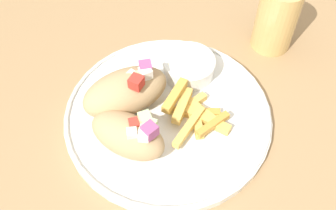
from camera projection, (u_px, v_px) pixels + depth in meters
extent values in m
cube|color=#9E7A51|center=(186.00, 127.00, 0.61)|extent=(1.14, 1.14, 0.04)
cylinder|color=#9E7A51|center=(3.00, 68.00, 1.20)|extent=(0.06, 0.06, 0.72)
cylinder|color=#9E7A51|center=(326.00, 53.00, 1.24)|extent=(0.06, 0.06, 0.72)
cylinder|color=white|center=(168.00, 116.00, 0.60)|extent=(0.31, 0.31, 0.01)
torus|color=white|center=(168.00, 112.00, 0.59)|extent=(0.31, 0.31, 0.01)
ellipsoid|color=tan|center=(128.00, 135.00, 0.54)|extent=(0.13, 0.11, 0.05)
cube|color=white|center=(144.00, 131.00, 0.51)|extent=(0.02, 0.02, 0.01)
cube|color=silver|center=(132.00, 134.00, 0.51)|extent=(0.01, 0.01, 0.01)
cube|color=red|center=(134.00, 124.00, 0.52)|extent=(0.02, 0.02, 0.01)
cube|color=#B7D693|center=(145.00, 119.00, 0.51)|extent=(0.02, 0.02, 0.02)
cube|color=#A34C84|center=(150.00, 130.00, 0.50)|extent=(0.02, 0.02, 0.02)
cube|color=#B7D693|center=(149.00, 126.00, 0.51)|extent=(0.02, 0.02, 0.02)
cube|color=white|center=(144.00, 136.00, 0.50)|extent=(0.02, 0.02, 0.01)
ellipsoid|color=tan|center=(125.00, 92.00, 0.58)|extent=(0.15, 0.12, 0.06)
cube|color=white|center=(146.00, 73.00, 0.56)|extent=(0.02, 0.02, 0.02)
cube|color=#B7D693|center=(138.00, 76.00, 0.55)|extent=(0.01, 0.01, 0.01)
cube|color=#A34C84|center=(146.00, 68.00, 0.56)|extent=(0.02, 0.02, 0.02)
cube|color=red|center=(136.00, 82.00, 0.54)|extent=(0.02, 0.02, 0.02)
cube|color=silver|center=(132.00, 77.00, 0.56)|extent=(0.02, 0.02, 0.01)
cube|color=gold|center=(198.00, 112.00, 0.59)|extent=(0.07, 0.02, 0.01)
cube|color=#E5B251|center=(207.00, 120.00, 0.58)|extent=(0.07, 0.05, 0.01)
cube|color=#E5B251|center=(197.00, 120.00, 0.58)|extent=(0.02, 0.06, 0.01)
cube|color=#E5B251|center=(196.00, 115.00, 0.58)|extent=(0.08, 0.03, 0.01)
cube|color=#E5B251|center=(191.00, 105.00, 0.59)|extent=(0.05, 0.04, 0.01)
cube|color=#E5B251|center=(203.00, 112.00, 0.58)|extent=(0.06, 0.07, 0.01)
cube|color=#E5B251|center=(188.00, 127.00, 0.56)|extent=(0.05, 0.07, 0.01)
cube|color=gold|center=(213.00, 124.00, 0.56)|extent=(0.05, 0.04, 0.01)
cube|color=#E5B251|center=(182.00, 106.00, 0.58)|extent=(0.04, 0.06, 0.01)
cube|color=gold|center=(175.00, 95.00, 0.58)|extent=(0.04, 0.06, 0.01)
cylinder|color=white|center=(189.00, 67.00, 0.63)|extent=(0.08, 0.08, 0.03)
cylinder|color=beige|center=(189.00, 62.00, 0.62)|extent=(0.07, 0.07, 0.01)
torus|color=white|center=(189.00, 61.00, 0.62)|extent=(0.09, 0.09, 0.00)
cylinder|color=tan|center=(277.00, 18.00, 0.65)|extent=(0.07, 0.07, 0.12)
cylinder|color=silver|center=(274.00, 26.00, 0.67)|extent=(0.06, 0.06, 0.07)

